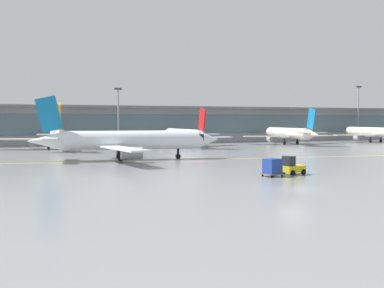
# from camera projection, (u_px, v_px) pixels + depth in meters

# --- Properties ---
(ground_plane) EXTENTS (400.00, 400.00, 0.00)m
(ground_plane) POSITION_uv_depth(u_px,v_px,m) (293.00, 189.00, 39.76)
(ground_plane) COLOR gray
(taxiway_centreline_stripe) EXTENTS (109.27, 13.33, 0.01)m
(taxiway_centreline_stripe) POSITION_uv_depth(u_px,v_px,m) (134.00, 161.00, 66.91)
(taxiway_centreline_stripe) COLOR yellow
(taxiway_centreline_stripe) RESTS_ON ground_plane
(terminal_concourse) EXTENTS (212.61, 11.00, 9.60)m
(terminal_concourse) POSITION_uv_depth(u_px,v_px,m) (116.00, 124.00, 117.32)
(terminal_concourse) COLOR #9EA3A8
(terminal_concourse) RESTS_ON ground_plane
(gate_airplane_2) EXTENTS (26.52, 28.47, 9.44)m
(gate_airplane_2) POSITION_uv_depth(u_px,v_px,m) (58.00, 135.00, 94.83)
(gate_airplane_2) COLOR silver
(gate_airplane_2) RESTS_ON ground_plane
(gate_airplane_3) EXTENTS (24.20, 26.02, 8.62)m
(gate_airplane_3) POSITION_uv_depth(u_px,v_px,m) (184.00, 135.00, 102.98)
(gate_airplane_3) COLOR white
(gate_airplane_3) RESTS_ON ground_plane
(gate_airplane_4) EXTENTS (24.72, 26.63, 8.82)m
(gate_airplane_4) POSITION_uv_depth(u_px,v_px,m) (289.00, 133.00, 112.67)
(gate_airplane_4) COLOR silver
(gate_airplane_4) RESTS_ON ground_plane
(gate_airplane_5) EXTENTS (24.45, 26.26, 8.71)m
(gate_airplane_5) POSITION_uv_depth(u_px,v_px,m) (373.00, 132.00, 122.53)
(gate_airplane_5) COLOR silver
(gate_airplane_5) RESTS_ON ground_plane
(taxiing_regional_jet) EXTENTS (29.21, 26.98, 9.67)m
(taxiing_regional_jet) POSITION_uv_depth(u_px,v_px,m) (128.00, 141.00, 68.54)
(taxiing_regional_jet) COLOR white
(taxiing_regional_jet) RESTS_ON ground_plane
(baggage_tug) EXTENTS (2.85, 2.10, 2.10)m
(baggage_tug) POSITION_uv_depth(u_px,v_px,m) (292.00, 167.00, 50.32)
(baggage_tug) COLOR yellow
(baggage_tug) RESTS_ON ground_plane
(cargo_dolly_lead) EXTENTS (2.41, 2.04, 1.94)m
(cargo_dolly_lead) POSITION_uv_depth(u_px,v_px,m) (272.00, 167.00, 48.66)
(cargo_dolly_lead) COLOR #595B60
(cargo_dolly_lead) RESTS_ON ground_plane
(apron_light_mast_1) EXTENTS (1.80, 0.36, 13.72)m
(apron_light_mast_1) POSITION_uv_depth(u_px,v_px,m) (118.00, 114.00, 108.12)
(apron_light_mast_1) COLOR gray
(apron_light_mast_1) RESTS_ON ground_plane
(apron_light_mast_2) EXTENTS (1.80, 0.36, 16.16)m
(apron_light_mast_2) POSITION_uv_depth(u_px,v_px,m) (358.00, 111.00, 135.05)
(apron_light_mast_2) COLOR gray
(apron_light_mast_2) RESTS_ON ground_plane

